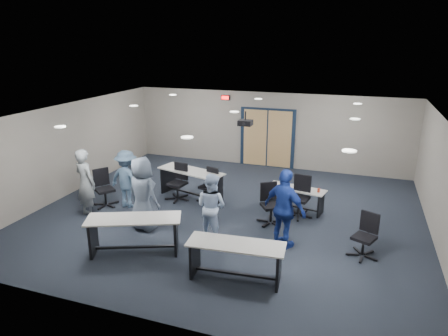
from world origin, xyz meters
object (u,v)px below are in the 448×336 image
(table_back_left, at_px, (191,179))
(chair_back_b, at_px, (208,186))
(table_back_right, at_px, (296,195))
(chair_loose_left, at_px, (105,188))
(table_front_left, at_px, (134,229))
(chair_back_c, at_px, (271,204))
(person_lightblue, at_px, (211,206))
(person_gray, at_px, (86,183))
(chair_back_d, at_px, (299,197))
(person_navy, at_px, (285,209))
(chair_back_a, at_px, (177,182))
(person_back, at_px, (127,179))
(person_plaid, at_px, (143,194))
(table_front_right, at_px, (236,255))
(chair_loose_right, at_px, (364,236))

(table_back_left, height_order, chair_back_b, chair_back_b)
(table_back_right, bearing_deg, chair_loose_left, -152.30)
(table_front_left, height_order, chair_back_c, chair_back_c)
(person_lightblue, bearing_deg, person_gray, 16.89)
(table_back_left, xyz_separation_m, chair_back_d, (3.21, -0.34, -0.02))
(chair_loose_left, relative_size, person_navy, 0.57)
(table_front_left, bearing_deg, chair_back_b, 58.81)
(table_back_left, bearing_deg, chair_back_a, -117.54)
(chair_back_c, distance_m, person_back, 4.02)
(chair_back_b, relative_size, chair_loose_left, 0.94)
(table_front_left, relative_size, chair_back_b, 2.14)
(chair_back_a, bearing_deg, chair_loose_left, -138.69)
(person_plaid, bearing_deg, chair_loose_left, -10.25)
(chair_back_c, distance_m, person_gray, 4.82)
(table_back_left, relative_size, chair_back_d, 1.96)
(table_front_right, bearing_deg, table_front_left, 168.90)
(chair_loose_right, height_order, person_lightblue, person_lightblue)
(person_gray, xyz_separation_m, person_lightblue, (3.52, -0.06, -0.13))
(table_front_left, height_order, person_lightblue, person_lightblue)
(person_navy, bearing_deg, person_lightblue, 29.26)
(table_back_left, height_order, person_lightblue, person_lightblue)
(table_front_right, relative_size, chair_loose_left, 1.84)
(table_back_left, height_order, chair_back_c, chair_back_c)
(chair_loose_right, bearing_deg, table_back_left, -177.63)
(chair_back_a, relative_size, person_navy, 0.58)
(chair_loose_right, xyz_separation_m, person_gray, (-6.91, -0.15, 0.43))
(table_back_right, xyz_separation_m, chair_back_a, (-3.37, -0.40, 0.09))
(table_front_left, bearing_deg, person_lightblue, 19.58)
(chair_loose_right, relative_size, person_gray, 0.53)
(table_front_right, height_order, chair_back_b, chair_back_b)
(table_front_left, relative_size, chair_back_a, 1.98)
(person_lightblue, bearing_deg, table_back_left, -37.94)
(table_back_left, xyz_separation_m, chair_back_c, (2.62, -0.99, -0.04))
(person_plaid, bearing_deg, person_back, -26.98)
(table_back_left, relative_size, chair_back_a, 2.00)
(chair_back_c, height_order, person_plaid, person_plaid)
(chair_back_b, bearing_deg, chair_back_a, -154.95)
(chair_back_d, height_order, chair_loose_left, chair_back_d)
(table_back_right, height_order, person_gray, person_gray)
(table_front_right, xyz_separation_m, chair_back_b, (-1.91, 3.45, -0.03))
(chair_loose_right, distance_m, person_plaid, 5.15)
(table_front_left, relative_size, chair_loose_right, 2.17)
(table_front_right, distance_m, person_plaid, 3.13)
(table_back_right, height_order, chair_loose_left, chair_loose_left)
(chair_back_c, xyz_separation_m, person_plaid, (-2.89, -1.29, 0.39))
(chair_back_c, relative_size, person_plaid, 0.57)
(table_front_left, xyz_separation_m, person_gray, (-2.19, 1.27, 0.36))
(chair_back_c, relative_size, chair_loose_right, 1.07)
(table_back_right, height_order, chair_loose_right, chair_loose_right)
(table_front_right, distance_m, chair_loose_right, 2.87)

